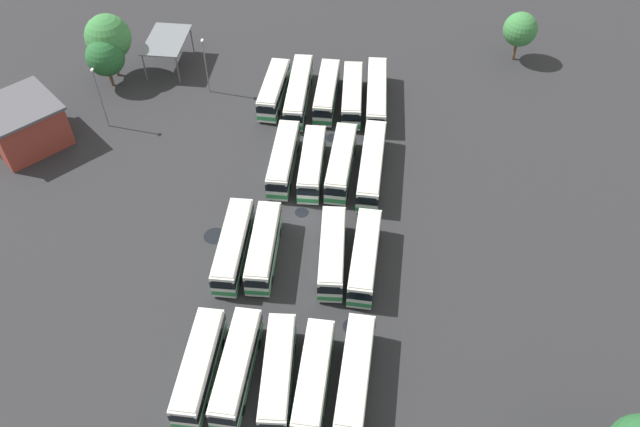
{
  "coord_description": "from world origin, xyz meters",
  "views": [
    {
      "loc": [
        50.12,
        1.67,
        53.55
      ],
      "look_at": [
        1.17,
        1.58,
        1.49
      ],
      "focal_mm": 36.11,
      "sensor_mm": 36.0,
      "label": 1
    }
  ],
  "objects_px": {
    "bus_row3_slot1": "(237,367)",
    "bus_row3_slot2": "(278,373)",
    "bus_row3_slot4": "(355,376)",
    "tree_northeast": "(105,57)",
    "tree_east_edge": "(108,37)",
    "lamp_post_mid_lot": "(206,64)",
    "bus_row1_slot4": "(372,165)",
    "depot_building": "(23,124)",
    "bus_row1_slot3": "(341,163)",
    "tree_northwest": "(520,29)",
    "bus_row2_slot0": "(233,246)",
    "bus_row3_slot0": "(199,367)",
    "bus_row1_slot1": "(283,159)",
    "bus_row0_slot2": "(327,92)",
    "maintenance_shelter": "(166,41)",
    "bus_row2_slot4": "(365,257)",
    "bus_row2_slot3": "(332,253)",
    "bus_row2_slot1": "(264,247)",
    "lamp_post_near_entrance": "(100,96)",
    "bus_row0_slot0": "(274,90)",
    "bus_row3_slot3": "(314,379)",
    "bus_row1_slot2": "(312,164)",
    "bus_row0_slot3": "(352,95)",
    "bus_row0_slot4": "(376,94)",
    "bus_row0_slot1": "(299,91)"
  },
  "relations": [
    {
      "from": "bus_row2_slot1",
      "to": "tree_northwest",
      "type": "xyz_separation_m",
      "value": [
        -38.04,
        34.37,
        3.08
      ]
    },
    {
      "from": "bus_row1_slot1",
      "to": "bus_row3_slot0",
      "type": "height_order",
      "value": "same"
    },
    {
      "from": "bus_row3_slot3",
      "to": "bus_row0_slot1",
      "type": "bearing_deg",
      "value": -176.8
    },
    {
      "from": "lamp_post_mid_lot",
      "to": "depot_building",
      "type": "bearing_deg",
      "value": -63.37
    },
    {
      "from": "bus_row3_slot4",
      "to": "tree_northeast",
      "type": "xyz_separation_m",
      "value": [
        -46.45,
        -32.34,
        2.8
      ]
    },
    {
      "from": "bus_row1_slot1",
      "to": "bus_row1_slot4",
      "type": "bearing_deg",
      "value": 84.59
    },
    {
      "from": "bus_row1_slot4",
      "to": "tree_northeast",
      "type": "height_order",
      "value": "tree_northeast"
    },
    {
      "from": "bus_row2_slot3",
      "to": "bus_row3_slot2",
      "type": "xyz_separation_m",
      "value": [
        14.03,
        -5.02,
        0.0
      ]
    },
    {
      "from": "bus_row2_slot1",
      "to": "bus_row2_slot3",
      "type": "bearing_deg",
      "value": 84.19
    },
    {
      "from": "bus_row3_slot1",
      "to": "bus_row3_slot2",
      "type": "relative_size",
      "value": 1.03
    },
    {
      "from": "depot_building",
      "to": "tree_east_edge",
      "type": "relative_size",
      "value": 1.35
    },
    {
      "from": "bus_row0_slot3",
      "to": "lamp_post_mid_lot",
      "type": "distance_m",
      "value": 20.11
    },
    {
      "from": "bus_row2_slot4",
      "to": "lamp_post_mid_lot",
      "type": "xyz_separation_m",
      "value": [
        -31.21,
        -20.08,
        2.68
      ]
    },
    {
      "from": "maintenance_shelter",
      "to": "bus_row2_slot4",
      "type": "bearing_deg",
      "value": 35.19
    },
    {
      "from": "bus_row3_slot4",
      "to": "tree_east_edge",
      "type": "bearing_deg",
      "value": -146.67
    },
    {
      "from": "bus_row2_slot0",
      "to": "bus_row2_slot3",
      "type": "xyz_separation_m",
      "value": [
        0.9,
        10.42,
        -0.0
      ]
    },
    {
      "from": "tree_northwest",
      "to": "tree_northeast",
      "type": "distance_m",
      "value": 58.03
    },
    {
      "from": "bus_row1_slot4",
      "to": "bus_row2_slot0",
      "type": "distance_m",
      "value": 19.86
    },
    {
      "from": "bus_row1_slot1",
      "to": "tree_northwest",
      "type": "distance_m",
      "value": 40.91
    },
    {
      "from": "bus_row3_slot1",
      "to": "depot_building",
      "type": "relative_size",
      "value": 0.9
    },
    {
      "from": "bus_row3_slot3",
      "to": "depot_building",
      "type": "relative_size",
      "value": 0.88
    },
    {
      "from": "bus_row2_slot0",
      "to": "bus_row3_slot0",
      "type": "height_order",
      "value": "same"
    },
    {
      "from": "bus_row1_slot1",
      "to": "bus_row0_slot2",
      "type": "bearing_deg",
      "value": 158.71
    },
    {
      "from": "bus_row0_slot0",
      "to": "bus_row2_slot3",
      "type": "distance_m",
      "value": 29.57
    },
    {
      "from": "bus_row2_slot0",
      "to": "tree_east_edge",
      "type": "height_order",
      "value": "tree_east_edge"
    },
    {
      "from": "depot_building",
      "to": "bus_row1_slot3",
      "type": "bearing_deg",
      "value": 81.56
    },
    {
      "from": "bus_row2_slot0",
      "to": "bus_row3_slot2",
      "type": "distance_m",
      "value": 15.88
    },
    {
      "from": "bus_row1_slot3",
      "to": "tree_northeast",
      "type": "height_order",
      "value": "tree_northeast"
    },
    {
      "from": "bus_row3_slot2",
      "to": "bus_row3_slot3",
      "type": "xyz_separation_m",
      "value": [
        0.54,
        3.22,
        -0.0
      ]
    },
    {
      "from": "bus_row0_slot4",
      "to": "bus_row3_slot3",
      "type": "relative_size",
      "value": 1.23
    },
    {
      "from": "bus_row0_slot3",
      "to": "bus_row3_slot4",
      "type": "relative_size",
      "value": 0.99
    },
    {
      "from": "bus_row2_slot3",
      "to": "bus_row2_slot4",
      "type": "distance_m",
      "value": 3.44
    },
    {
      "from": "bus_row3_slot1",
      "to": "bus_row1_slot2",
      "type": "bearing_deg",
      "value": 166.57
    },
    {
      "from": "bus_row2_slot1",
      "to": "tree_northeast",
      "type": "xyz_separation_m",
      "value": [
        -31.38,
        -23.27,
        2.8
      ]
    },
    {
      "from": "lamp_post_near_entrance",
      "to": "maintenance_shelter",
      "type": "bearing_deg",
      "value": 156.76
    },
    {
      "from": "bus_row3_slot3",
      "to": "bus_row3_slot4",
      "type": "relative_size",
      "value": 0.94
    },
    {
      "from": "depot_building",
      "to": "tree_east_edge",
      "type": "distance_m",
      "value": 17.05
    },
    {
      "from": "bus_row0_slot4",
      "to": "maintenance_shelter",
      "type": "xyz_separation_m",
      "value": [
        -9.43,
        -29.29,
        2.31
      ]
    },
    {
      "from": "bus_row1_slot1",
      "to": "tree_east_edge",
      "type": "relative_size",
      "value": 1.23
    },
    {
      "from": "bus_row1_slot4",
      "to": "bus_row2_slot1",
      "type": "relative_size",
      "value": 1.25
    },
    {
      "from": "bus_row3_slot4",
      "to": "lamp_post_mid_lot",
      "type": "distance_m",
      "value": 48.76
    },
    {
      "from": "bus_row3_slot1",
      "to": "tree_northeast",
      "type": "xyz_separation_m",
      "value": [
        -45.57,
        -21.71,
        2.8
      ]
    },
    {
      "from": "bus_row1_slot3",
      "to": "lamp_post_mid_lot",
      "type": "bearing_deg",
      "value": -132.94
    },
    {
      "from": "tree_northeast",
      "to": "depot_building",
      "type": "bearing_deg",
      "value": -32.44
    },
    {
      "from": "bus_row3_slot1",
      "to": "tree_northeast",
      "type": "height_order",
      "value": "tree_northeast"
    },
    {
      "from": "bus_row2_slot1",
      "to": "bus_row3_slot4",
      "type": "bearing_deg",
      "value": 31.04
    },
    {
      "from": "tree_northwest",
      "to": "bus_row3_slot4",
      "type": "bearing_deg",
      "value": -25.47
    },
    {
      "from": "lamp_post_mid_lot",
      "to": "bus_row3_slot1",
      "type": "bearing_deg",
      "value": 10.2
    },
    {
      "from": "bus_row0_slot3",
      "to": "bus_row3_slot1",
      "type": "relative_size",
      "value": 1.03
    },
    {
      "from": "lamp_post_mid_lot",
      "to": "bus_row1_slot4",
      "type": "bearing_deg",
      "value": 51.6
    }
  ]
}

